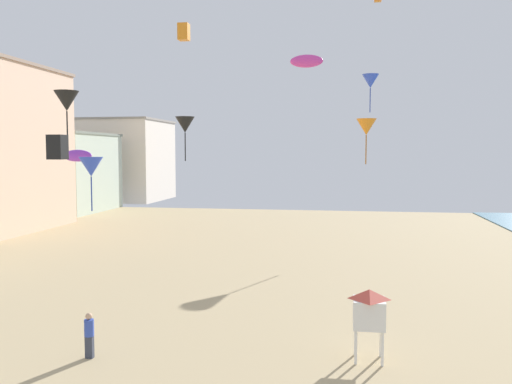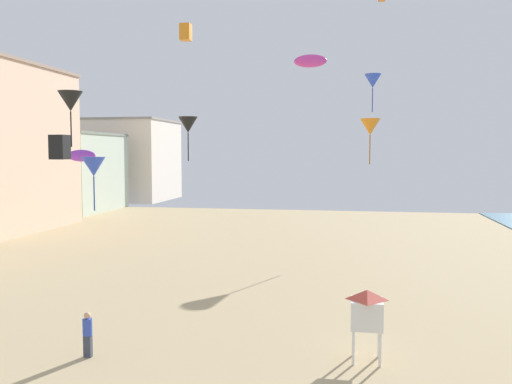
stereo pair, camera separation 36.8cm
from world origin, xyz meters
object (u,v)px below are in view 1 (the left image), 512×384
at_px(kite_orange_box, 184,32).
at_px(kite_purple_parafoil, 77,156).
at_px(lifeguard_stand, 369,309).
at_px(kite_black_delta_2, 185,125).
at_px(kite_blue_delta, 91,167).
at_px(kite_black_box, 57,147).
at_px(kite_blue_delta_3, 370,81).
at_px(kite_magenta_parafoil, 307,61).
at_px(kite_flyer, 89,333).
at_px(kite_orange_delta, 366,127).
at_px(kite_black_delta, 67,101).

xyz_separation_m(kite_orange_box, kite_purple_parafoil, (-10.28, 6.63, -7.16)).
height_order(lifeguard_stand, kite_black_delta_2, kite_black_delta_2).
bearing_deg(kite_orange_box, kite_blue_delta, -171.85).
height_order(kite_black_box, kite_orange_box, kite_orange_box).
xyz_separation_m(kite_blue_delta_3, kite_black_delta_2, (-12.57, 3.61, -2.29)).
relative_size(kite_magenta_parafoil, kite_black_delta_2, 0.89).
height_order(kite_flyer, lifeguard_stand, lifeguard_stand).
xyz_separation_m(kite_orange_delta, kite_black_delta_2, (-12.77, -7.24, -0.09)).
height_order(kite_magenta_parafoil, kite_black_delta_2, kite_magenta_parafoil).
height_order(kite_black_box, kite_magenta_parafoil, kite_magenta_parafoil).
bearing_deg(kite_black_delta_2, kite_black_box, -111.56).
height_order(lifeguard_stand, kite_orange_box, kite_orange_box).
bearing_deg(kite_blue_delta, kite_orange_box, 8.15).
distance_m(kite_black_box, kite_orange_box, 9.67).
relative_size(kite_blue_delta, kite_orange_box, 3.38).
xyz_separation_m(kite_orange_delta, kite_magenta_parafoil, (-4.93, 1.91, 5.64)).
relative_size(kite_orange_delta, kite_black_delta_2, 1.17).
height_order(lifeguard_stand, kite_orange_delta, kite_orange_delta).
bearing_deg(kite_black_box, kite_flyer, -55.52).
bearing_deg(lifeguard_stand, kite_purple_parafoil, 145.46).
xyz_separation_m(kite_magenta_parafoil, kite_purple_parafoil, (-16.24, -8.73, -7.89)).
bearing_deg(kite_black_box, kite_magenta_parafoil, 58.42).
bearing_deg(kite_blue_delta, lifeguard_stand, -34.25).
relative_size(kite_blue_delta, kite_blue_delta_3, 1.43).
bearing_deg(kite_purple_parafoil, kite_blue_delta, -57.26).
distance_m(lifeguard_stand, kite_magenta_parafoil, 30.19).
bearing_deg(kite_blue_delta, kite_black_box, -96.52).
xyz_separation_m(kite_orange_box, kite_magenta_parafoil, (5.96, 15.37, 0.73)).
bearing_deg(kite_orange_delta, kite_black_delta_2, -150.44).
xyz_separation_m(kite_magenta_parafoil, kite_black_delta_2, (-7.84, -9.15, -5.72)).
bearing_deg(kite_black_delta, kite_black_box, -64.43).
distance_m(kite_blue_delta_3, kite_black_delta, 20.63).
xyz_separation_m(lifeguard_stand, kite_black_box, (-16.03, 7.61, 5.79)).
xyz_separation_m(lifeguard_stand, kite_orange_box, (-10.17, 11.47, 12.44)).
bearing_deg(kite_black_delta, kite_blue_delta_3, -5.17).
bearing_deg(kite_orange_box, kite_orange_delta, 51.02).
height_order(kite_flyer, kite_black_box, kite_black_box).
bearing_deg(lifeguard_stand, kite_blue_delta, 152.72).
relative_size(kite_purple_parafoil, kite_blue_delta_3, 1.01).
bearing_deg(kite_black_delta, kite_purple_parafoil, 101.50).
xyz_separation_m(kite_blue_delta, kite_magenta_parafoil, (11.47, 16.16, 8.51)).
bearing_deg(kite_black_box, kite_blue_delta, 83.48).
height_order(kite_flyer, kite_black_delta, kite_black_delta).
height_order(kite_orange_delta, kite_blue_delta_3, kite_blue_delta_3).
distance_m(kite_flyer, lifeguard_stand, 9.97).
xyz_separation_m(kite_black_box, kite_orange_box, (5.86, 3.85, 6.65)).
distance_m(kite_orange_delta, kite_black_delta_2, 14.68).
distance_m(kite_flyer, kite_magenta_parafoil, 32.07).
distance_m(kite_orange_box, kite_black_delta, 11.32).
height_order(kite_orange_delta, kite_orange_box, kite_orange_box).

